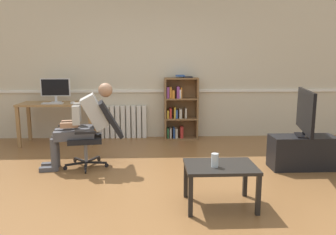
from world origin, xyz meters
TOP-DOWN VIEW (x-y plane):
  - ground_plane at (0.00, 0.00)m, footprint 18.00×18.00m
  - back_wall at (0.00, 2.65)m, footprint 12.00×0.13m
  - computer_desk at (-1.79, 2.15)m, footprint 1.32×0.59m
  - imac_monitor at (-1.83, 2.23)m, footprint 0.53×0.14m
  - keyboard at (-1.83, 2.01)m, footprint 0.36×0.12m
  - computer_mouse at (-1.48, 2.03)m, footprint 0.06×0.10m
  - bookshelf at (0.44, 2.44)m, footprint 0.64×0.29m
  - radiator at (-0.65, 2.54)m, footprint 0.91×0.08m
  - office_chair at (-0.87, 0.81)m, footprint 0.86×0.63m
  - person_seated at (-1.05, 0.79)m, footprint 1.04×0.47m
  - tv_stand at (2.04, 0.57)m, footprint 0.90×0.37m
  - tv_screen at (2.04, 0.57)m, footprint 0.29×1.00m
  - coffee_table at (0.63, -0.58)m, footprint 0.73×0.53m
  - drinking_glass at (0.56, -0.63)m, footprint 0.07×0.07m

SIDE VIEW (x-z plane):
  - ground_plane at x=0.00m, z-range 0.00..0.00m
  - tv_stand at x=2.04m, z-range 0.00..0.47m
  - radiator at x=-0.65m, z-range 0.00..0.64m
  - coffee_table at x=0.63m, z-range 0.16..0.61m
  - drinking_glass at x=0.56m, z-range 0.45..0.59m
  - office_chair at x=-0.87m, z-range 0.04..0.99m
  - bookshelf at x=0.44m, z-range -0.02..1.21m
  - computer_desk at x=-1.79m, z-range 0.27..1.02m
  - person_seated at x=-1.05m, z-range 0.05..1.25m
  - keyboard at x=-1.83m, z-range 0.76..0.78m
  - computer_mouse at x=-1.48m, z-range 0.76..0.79m
  - tv_screen at x=2.04m, z-range 0.49..1.13m
  - imac_monitor at x=-1.83m, z-range 0.79..1.23m
  - back_wall at x=0.00m, z-range 0.00..2.70m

